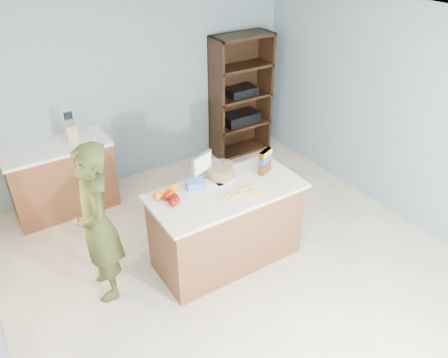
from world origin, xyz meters
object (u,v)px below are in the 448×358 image
person (97,225)px  tv (202,165)px  shelving_unit (239,97)px  cereal_box (265,160)px  counter_peninsula (227,228)px

person → tv: bearing=100.0°
shelving_unit → cereal_box: 2.24m
counter_peninsula → person: person is taller
tv → shelving_unit: bearing=46.4°
shelving_unit → counter_peninsula: bearing=-127.1°
person → cereal_box: 1.79m
person → counter_peninsula: bearing=84.9°
counter_peninsula → cereal_box: bearing=7.2°
shelving_unit → tv: size_ratio=6.38×
counter_peninsula → cereal_box: (0.52, 0.07, 0.64)m
person → cereal_box: size_ratio=6.22×
counter_peninsula → cereal_box: size_ratio=5.94×
person → tv: (1.16, 0.07, 0.24)m
cereal_box → tv: bearing=156.8°
counter_peninsula → shelving_unit: (1.55, 2.05, 0.45)m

